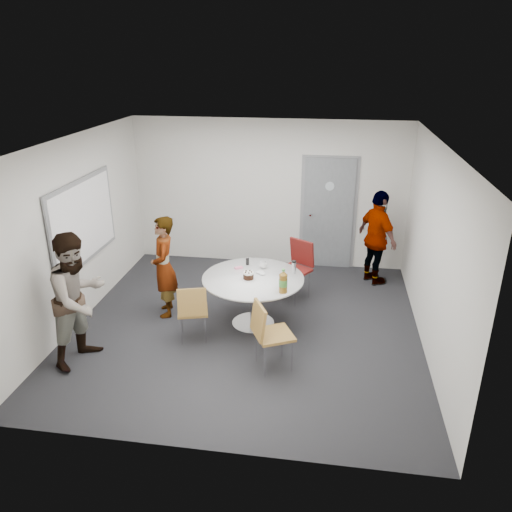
% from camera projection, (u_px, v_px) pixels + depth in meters
% --- Properties ---
extents(floor, '(5.00, 5.00, 0.00)m').
position_uv_depth(floor, '(246.00, 326.00, 7.38)').
color(floor, black).
rests_on(floor, ground).
extents(ceiling, '(5.00, 5.00, 0.00)m').
position_uv_depth(ceiling, '(245.00, 142.00, 6.35)').
color(ceiling, silver).
rests_on(ceiling, wall_back).
extents(wall_back, '(5.00, 0.00, 5.00)m').
position_uv_depth(wall_back, '(269.00, 194.00, 9.15)').
color(wall_back, silver).
rests_on(wall_back, floor).
extents(wall_left, '(0.00, 5.00, 5.00)m').
position_uv_depth(wall_left, '(76.00, 232.00, 7.21)').
color(wall_left, silver).
rests_on(wall_left, floor).
extents(wall_right, '(0.00, 5.00, 5.00)m').
position_uv_depth(wall_right, '(434.00, 251.00, 6.51)').
color(wall_right, silver).
rests_on(wall_right, floor).
extents(wall_front, '(5.00, 0.00, 5.00)m').
position_uv_depth(wall_front, '(199.00, 336.00, 4.58)').
color(wall_front, silver).
rests_on(wall_front, floor).
extents(door, '(1.02, 0.17, 2.12)m').
position_uv_depth(door, '(328.00, 214.00, 9.10)').
color(door, slate).
rests_on(door, wall_back).
extents(whiteboard, '(0.04, 1.90, 1.25)m').
position_uv_depth(whiteboard, '(84.00, 221.00, 7.35)').
color(whiteboard, gray).
rests_on(whiteboard, wall_left).
extents(table, '(1.47, 1.47, 1.10)m').
position_uv_depth(table, '(255.00, 284.00, 7.18)').
color(table, white).
rests_on(table, floor).
extents(chair_near_left, '(0.51, 0.54, 0.86)m').
position_uv_depth(chair_near_left, '(193.00, 308.00, 6.81)').
color(chair_near_left, brown).
rests_on(chair_near_left, floor).
extents(chair_near_right, '(0.62, 0.60, 0.92)m').
position_uv_depth(chair_near_right, '(267.00, 329.00, 6.20)').
color(chair_near_right, brown).
rests_on(chair_near_right, floor).
extents(chair_far, '(0.65, 0.67, 0.97)m').
position_uv_depth(chair_far, '(297.00, 263.00, 8.06)').
color(chair_far, '#601513').
rests_on(chair_far, floor).
extents(person_main, '(0.53, 0.66, 1.56)m').
position_uv_depth(person_main, '(164.00, 267.00, 7.46)').
color(person_main, '#A5C6EA').
rests_on(person_main, floor).
extents(person_left, '(0.91, 1.03, 1.76)m').
position_uv_depth(person_left, '(79.00, 299.00, 6.29)').
color(person_left, white).
rests_on(person_left, floor).
extents(person_right, '(0.85, 1.04, 1.65)m').
position_uv_depth(person_right, '(377.00, 238.00, 8.48)').
color(person_right, black).
rests_on(person_right, floor).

